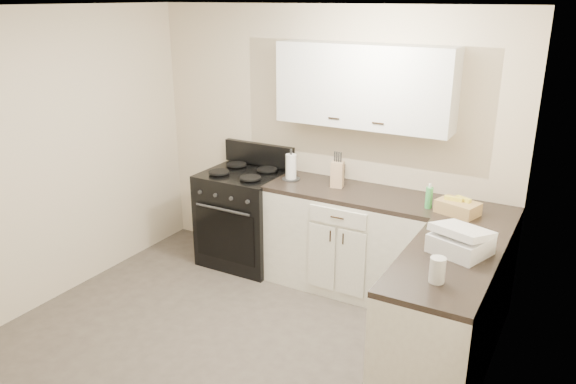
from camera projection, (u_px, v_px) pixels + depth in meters
The scene contains 20 objects.
floor at pixel (217, 357), 4.21m from camera, with size 3.60×3.60×0.00m, color #473F38.
ceiling at pixel (200, 7), 3.38m from camera, with size 3.60×3.60×0.00m, color white.
wall_back at pixel (325, 143), 5.27m from camera, with size 3.60×3.60×0.00m, color beige.
wall_right at pixel (484, 259), 2.96m from camera, with size 3.60×3.60×0.00m, color beige.
wall_left at pixel (33, 164), 4.63m from camera, with size 3.60×3.60×0.00m, color beige.
base_cabinets_back at pixel (351, 242), 5.10m from camera, with size 1.55×0.60×0.90m, color white.
base_cabinets_right at pixel (452, 304), 4.06m from camera, with size 0.60×1.90×0.90m, color white.
countertop_back at pixel (353, 193), 4.94m from camera, with size 1.55×0.60×0.04m, color black.
countertop_right at pixel (459, 245), 3.91m from camera, with size 0.60×1.90×0.04m, color black.
upper_cabinets at pixel (364, 86), 4.76m from camera, with size 1.55×0.30×0.70m, color silver.
stove at pixel (245, 219), 5.60m from camera, with size 0.78×0.67×0.95m, color black.
knife_block at pixel (337, 174), 5.00m from camera, with size 0.11×0.10×0.23m, color #D3AD82.
paper_towel at pixel (291, 167), 5.20m from camera, with size 0.10×0.10×0.24m, color white.
soap_bottle at pixel (429, 198), 4.51m from camera, with size 0.06×0.06×0.17m, color #44B357.
picture_frame at pixel (339, 171), 5.24m from camera, with size 0.12×0.02×0.15m, color black.
wicker_basket at pixel (458, 208), 4.40m from camera, with size 0.31×0.21×0.10m, color tan.
countertop_grill at pixel (460, 244), 3.73m from camera, with size 0.34×0.32×0.12m, color white.
glass_jar at pixel (437, 270), 3.34m from camera, with size 0.10×0.10×0.16m, color silver.
oven_mitt_near at pixel (385, 326), 3.79m from camera, with size 0.02×0.14×0.24m, color black.
oven_mitt_far at pixel (398, 309), 4.00m from camera, with size 0.02×0.16×0.27m, color black.
Camera 1 is at (2.21, -2.84, 2.57)m, focal length 35.00 mm.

